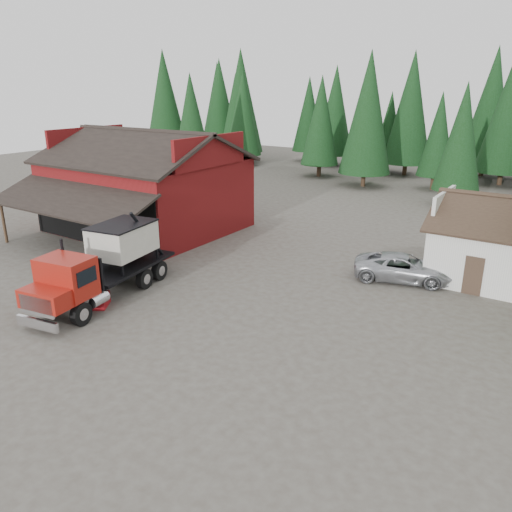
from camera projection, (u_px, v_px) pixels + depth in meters
The scene contains 9 objects.
ground at pixel (165, 311), 23.31m from camera, with size 120.00×120.00×0.00m, color #4C453C.
red_barn at pixel (146, 192), 36.00m from camera, with size 12.80×13.63×7.18m.
conifer_backdrop at pixel (423, 179), 56.42m from camera, with size 76.00×16.00×16.00m, color black, non-canonical shape.
near_pine_a at pixel (191, 120), 54.82m from camera, with size 4.40×4.40×11.40m.
near_pine_b at pixel (462, 137), 41.91m from camera, with size 3.96×3.96×10.40m.
near_pine_d at pixel (368, 113), 49.81m from camera, with size 5.28×5.28×13.40m.
feed_truck at pixel (104, 262), 24.26m from camera, with size 3.72×9.01×3.95m.
silver_car at pixel (403, 268), 26.78m from camera, with size 2.38×5.16×1.43m, color #ADAFB5.
equip_box at pixel (100, 300), 23.73m from camera, with size 0.70×1.10×0.60m, color maroon.
Camera 1 is at (15.30, -15.32, 9.99)m, focal length 35.00 mm.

